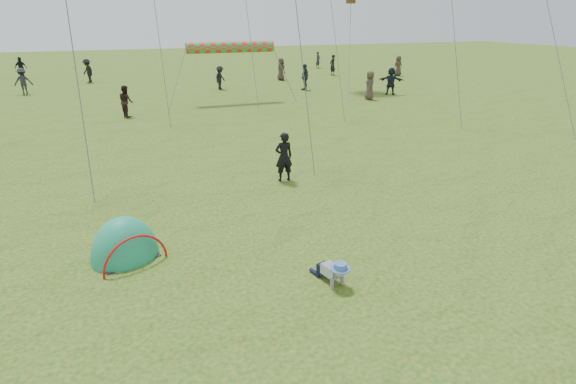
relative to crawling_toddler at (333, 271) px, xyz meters
name	(u,v)px	position (x,y,z in m)	size (l,w,h in m)	color
ground	(290,276)	(-0.71, 0.51, -0.27)	(140.00, 140.00, 0.00)	#17490E
crawling_toddler	(333,271)	(0.00, 0.00, 0.00)	(0.50, 0.72, 0.55)	black
popup_tent	(126,257)	(-3.78, 2.49, -0.27)	(1.45, 1.20, 1.88)	#177C75
standing_adult	(284,157)	(1.12, 5.87, 0.51)	(0.57, 0.37, 1.56)	black
crowd_person_3	(23,81)	(-9.28, 27.79, 0.58)	(1.10, 0.63, 1.71)	#23242B
crowd_person_4	(281,69)	(9.10, 28.36, 0.60)	(0.85, 0.55, 1.74)	#372B25
crowd_person_5	(391,81)	(13.50, 19.12, 0.60)	(1.63, 0.52, 1.75)	#1A232D
crowd_person_6	(333,65)	(14.45, 29.90, 0.60)	(0.64, 0.42, 1.75)	black
crowd_person_7	(126,101)	(-3.14, 17.85, 0.53)	(0.78, 0.61, 1.60)	black
crowd_person_8	(21,68)	(-10.69, 36.53, 0.61)	(1.04, 0.43, 1.77)	black
crowd_person_9	(88,71)	(-5.46, 32.36, 0.62)	(1.15, 0.66, 1.79)	black
crowd_person_10	(370,85)	(11.22, 17.94, 0.60)	(0.85, 0.55, 1.74)	#44352D
crowd_person_12	(318,60)	(15.56, 35.47, 0.53)	(0.58, 0.38, 1.60)	#2C2A35
crowd_person_14	(305,77)	(8.93, 22.91, 0.62)	(1.05, 0.44, 1.79)	#222939
crowd_person_15	(220,78)	(3.43, 25.30, 0.53)	(1.04, 0.60, 1.61)	black
crowd_person_16	(398,66)	(19.59, 27.49, 0.57)	(0.83, 0.54, 1.69)	#3B2B29
rainbow_tube_kite	(231,47)	(3.03, 20.12, 2.91)	(0.64, 0.64, 5.16)	red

